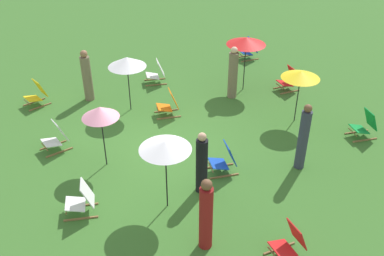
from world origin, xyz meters
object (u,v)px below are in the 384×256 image
at_px(person_2, 87,77).
at_px(deckchair_2, 289,80).
at_px(person_0, 303,138).
at_px(person_1, 202,164).
at_px(deckchair_5, 169,104).
at_px(umbrella_4, 246,41).
at_px(umbrella_1, 127,62).
at_px(deckchair_10, 82,200).
at_px(deckchair_6, 249,50).
at_px(deckchair_0, 224,160).
at_px(deckchair_1, 56,137).
at_px(umbrella_0, 301,75).
at_px(umbrella_2, 165,146).
at_px(person_3, 206,215).
at_px(deckchair_3, 157,73).
at_px(deckchair_11, 37,94).
at_px(deckchair_8, 365,125).
at_px(umbrella_3, 100,112).
at_px(person_4, 233,74).
at_px(deckchair_4, 290,243).

bearing_deg(person_2, deckchair_2, -60.81).
relative_size(person_0, person_1, 1.12).
height_order(deckchair_5, umbrella_4, umbrella_4).
bearing_deg(umbrella_1, deckchair_10, -31.14).
bearing_deg(person_1, deckchair_6, -119.94).
height_order(deckchair_0, deckchair_1, same).
distance_m(umbrella_0, umbrella_2, 5.29).
xyz_separation_m(umbrella_2, person_3, (1.44, 0.26, -0.86)).
height_order(umbrella_0, umbrella_2, umbrella_2).
relative_size(umbrella_2, person_2, 1.05).
distance_m(deckchair_0, deckchair_1, 4.62).
xyz_separation_m(deckchair_0, deckchair_3, (-5.50, 0.28, 0.00)).
height_order(deckchair_10, person_3, person_3).
height_order(deckchair_11, umbrella_0, umbrella_0).
relative_size(deckchair_3, deckchair_6, 1.03).
bearing_deg(deckchair_2, person_3, -45.33).
xyz_separation_m(deckchair_8, person_2, (-5.51, -6.59, 0.45)).
xyz_separation_m(deckchair_5, person_0, (3.88, 2.05, 0.52)).
xyz_separation_m(deckchair_11, umbrella_2, (6.21, 1.98, 1.33)).
xyz_separation_m(deckchair_6, umbrella_3, (4.41, -6.97, 1.21)).
height_order(deckchair_2, umbrella_3, umbrella_3).
height_order(deckchair_5, person_4, person_4).
bearing_deg(deckchair_8, deckchair_1, -100.10).
relative_size(umbrella_2, person_3, 1.04).
distance_m(deckchair_4, umbrella_1, 7.23).
bearing_deg(person_3, deckchair_4, -179.60).
height_order(deckchair_1, person_1, person_1).
distance_m(deckchair_4, deckchair_11, 9.35).
bearing_deg(person_2, deckchair_1, -163.05).
xyz_separation_m(deckchair_8, umbrella_4, (-4.00, -1.62, 1.38)).
bearing_deg(person_4, deckchair_5, 74.21).
bearing_deg(umbrella_0, deckchair_10, -79.16).
relative_size(deckchair_11, umbrella_1, 0.49).
relative_size(umbrella_1, person_4, 1.01).
height_order(umbrella_0, person_2, person_2).
relative_size(deckchair_0, umbrella_4, 0.45).
height_order(deckchair_8, umbrella_2, umbrella_2).
bearing_deg(deckchair_10, person_0, 98.00).
bearing_deg(deckchair_11, person_4, 52.58).
distance_m(deckchair_4, umbrella_0, 5.53).
xyz_separation_m(umbrella_0, umbrella_1, (-2.75, -4.31, 0.09)).
bearing_deg(deckchair_10, deckchair_6, 141.69).
relative_size(deckchair_4, person_2, 0.48).
xyz_separation_m(deckchair_5, deckchair_8, (3.48, 4.58, 0.00)).
relative_size(umbrella_1, person_1, 1.08).
relative_size(umbrella_0, person_0, 0.89).
bearing_deg(umbrella_0, person_0, -33.16).
bearing_deg(person_1, umbrella_2, 19.25).
distance_m(person_0, person_3, 3.67).
bearing_deg(umbrella_4, deckchair_11, -105.73).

